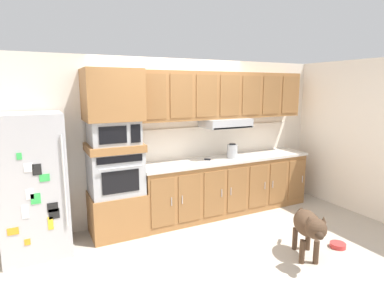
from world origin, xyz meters
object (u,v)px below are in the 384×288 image
at_px(screwdriver, 208,159).
at_px(built_in_oven, 115,172).
at_px(refrigerator, 33,185).
at_px(microwave, 114,132).
at_px(dog, 309,226).
at_px(dog_food_bowl, 338,245).
at_px(electric_kettle, 232,151).

bearing_deg(screwdriver, built_in_oven, 179.88).
height_order(refrigerator, screwdriver, refrigerator).
height_order(refrigerator, microwave, refrigerator).
relative_size(built_in_oven, microwave, 1.09).
xyz_separation_m(built_in_oven, screwdriver, (1.47, -0.00, 0.03)).
xyz_separation_m(microwave, dog, (1.87, -1.74, -1.03)).
relative_size(built_in_oven, screwdriver, 4.15).
distance_m(refrigerator, dog_food_bowl, 3.94).
distance_m(built_in_oven, electric_kettle, 1.91).
bearing_deg(electric_kettle, refrigerator, -179.60).
relative_size(screwdriver, dog_food_bowl, 0.84).
distance_m(microwave, dog, 2.75).
bearing_deg(refrigerator, dog, -30.10).
xyz_separation_m(built_in_oven, dog, (1.87, -1.74, -0.47)).
height_order(microwave, dog, microwave).
distance_m(electric_kettle, dog, 1.80).
distance_m(refrigerator, screwdriver, 2.50).
relative_size(screwdriver, electric_kettle, 0.70).
xyz_separation_m(refrigerator, built_in_oven, (1.03, 0.07, 0.02)).
height_order(screwdriver, dog, screwdriver).
bearing_deg(built_in_oven, microwave, -0.77).
bearing_deg(electric_kettle, built_in_oven, 178.58).
bearing_deg(dog, screwdriver, -136.83).
height_order(refrigerator, dog_food_bowl, refrigerator).
xyz_separation_m(screwdriver, dog, (0.40, -1.74, -0.50)).
distance_m(built_in_oven, screwdriver, 1.47).
bearing_deg(dog_food_bowl, dog, -176.80).
bearing_deg(refrigerator, screwdriver, 1.49).
bearing_deg(dog, built_in_oven, -102.80).
xyz_separation_m(screwdriver, electric_kettle, (0.44, -0.04, 0.10)).
xyz_separation_m(refrigerator, dog_food_bowl, (3.48, -1.64, -0.85)).
relative_size(built_in_oven, electric_kettle, 2.92).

